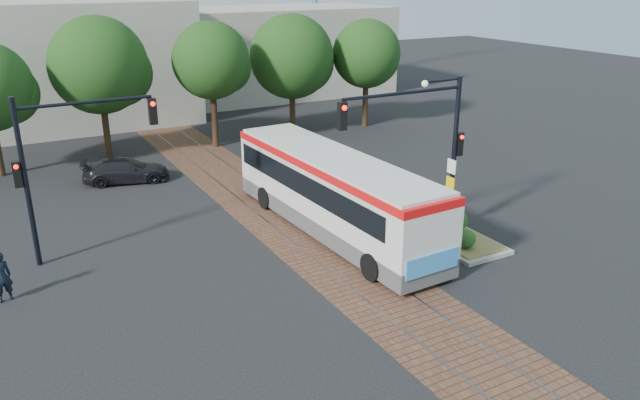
{
  "coord_description": "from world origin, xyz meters",
  "views": [
    {
      "loc": [
        -10.48,
        -18.34,
        9.84
      ],
      "look_at": [
        0.34,
        1.17,
        1.6
      ],
      "focal_mm": 35.0,
      "sensor_mm": 36.0,
      "label": 1
    }
  ],
  "objects_px": {
    "signal_pole_main": "(430,135)",
    "officer": "(1,277)",
    "parked_car": "(126,170)",
    "traffic_island": "(445,227)",
    "city_bus": "(333,190)",
    "signal_pole_left": "(58,156)"
  },
  "relations": [
    {
      "from": "officer",
      "to": "signal_pole_left",
      "type": "bearing_deg",
      "value": -149.83
    },
    {
      "from": "signal_pole_main",
      "to": "parked_car",
      "type": "height_order",
      "value": "signal_pole_main"
    },
    {
      "from": "parked_car",
      "to": "traffic_island",
      "type": "bearing_deg",
      "value": -130.05
    },
    {
      "from": "city_bus",
      "to": "signal_pole_left",
      "type": "relative_size",
      "value": 1.98
    },
    {
      "from": "city_bus",
      "to": "officer",
      "type": "height_order",
      "value": "city_bus"
    },
    {
      "from": "city_bus",
      "to": "traffic_island",
      "type": "distance_m",
      "value": 4.65
    },
    {
      "from": "traffic_island",
      "to": "parked_car",
      "type": "distance_m",
      "value": 15.91
    },
    {
      "from": "traffic_island",
      "to": "signal_pole_main",
      "type": "bearing_deg",
      "value": 174.64
    },
    {
      "from": "city_bus",
      "to": "officer",
      "type": "distance_m",
      "value": 11.93
    },
    {
      "from": "traffic_island",
      "to": "signal_pole_left",
      "type": "relative_size",
      "value": 0.87
    },
    {
      "from": "traffic_island",
      "to": "signal_pole_main",
      "type": "xyz_separation_m",
      "value": [
        -0.96,
        0.09,
        3.83
      ]
    },
    {
      "from": "signal_pole_left",
      "to": "officer",
      "type": "bearing_deg",
      "value": -136.36
    },
    {
      "from": "signal_pole_left",
      "to": "traffic_island",
      "type": "bearing_deg",
      "value": -20.36
    },
    {
      "from": "traffic_island",
      "to": "officer",
      "type": "xyz_separation_m",
      "value": [
        -15.57,
        2.62,
        0.52
      ]
    },
    {
      "from": "signal_pole_main",
      "to": "city_bus",
      "type": "bearing_deg",
      "value": 138.72
    },
    {
      "from": "signal_pole_main",
      "to": "parked_car",
      "type": "xyz_separation_m",
      "value": [
        -8.52,
        12.69,
        -3.56
      ]
    },
    {
      "from": "city_bus",
      "to": "traffic_island",
      "type": "height_order",
      "value": "city_bus"
    },
    {
      "from": "city_bus",
      "to": "parked_car",
      "type": "bearing_deg",
      "value": 117.0
    },
    {
      "from": "parked_car",
      "to": "officer",
      "type": "bearing_deg",
      "value": 162.43
    },
    {
      "from": "city_bus",
      "to": "signal_pole_main",
      "type": "xyz_separation_m",
      "value": [
        2.71,
        -2.38,
        2.4
      ]
    },
    {
      "from": "city_bus",
      "to": "signal_pole_left",
      "type": "xyz_separation_m",
      "value": [
        -9.52,
        2.42,
        2.11
      ]
    },
    {
      "from": "signal_pole_main",
      "to": "officer",
      "type": "bearing_deg",
      "value": 170.16
    }
  ]
}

